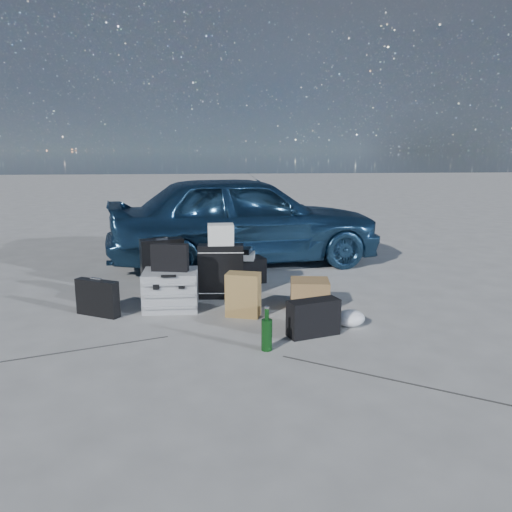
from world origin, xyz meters
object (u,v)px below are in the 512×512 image
at_px(briefcase, 97,298).
at_px(cardboard_box, 310,294).
at_px(suitcase_left, 163,266).
at_px(car, 245,219).
at_px(pelican_case, 171,290).
at_px(suitcase_right, 221,271).
at_px(duffel_bag, 239,271).
at_px(green_bottle, 267,329).

height_order(briefcase, cardboard_box, briefcase).
height_order(briefcase, suitcase_left, suitcase_left).
distance_m(car, suitcase_left, 1.71).
xyz_separation_m(pelican_case, suitcase_right, (0.51, 0.33, 0.09)).
relative_size(duffel_bag, green_bottle, 1.75).
distance_m(suitcase_right, cardboard_box, 0.98).
bearing_deg(green_bottle, briefcase, 145.84).
height_order(pelican_case, suitcase_left, suitcase_left).
distance_m(suitcase_left, suitcase_right, 0.68).
relative_size(car, briefcase, 8.23).
bearing_deg(suitcase_right, duffel_bag, 71.54).
bearing_deg(suitcase_right, car, 80.69).
xyz_separation_m(pelican_case, suitcase_left, (-0.12, 0.59, 0.11)).
distance_m(pelican_case, suitcase_left, 0.61).
distance_m(pelican_case, suitcase_right, 0.61).
relative_size(car, cardboard_box, 9.77).
xyz_separation_m(car, pelican_case, (-0.90, -1.93, -0.43)).
bearing_deg(car, suitcase_right, 157.25).
xyz_separation_m(car, suitcase_left, (-1.02, -1.34, -0.33)).
bearing_deg(pelican_case, briefcase, -166.76).
distance_m(briefcase, suitcase_right, 1.28).
distance_m(briefcase, duffel_bag, 1.76).
height_order(car, green_bottle, car).
bearing_deg(green_bottle, pelican_case, 124.99).
bearing_deg(suitcase_left, duffel_bag, 4.00).
relative_size(pelican_case, green_bottle, 1.53).
xyz_separation_m(briefcase, green_bottle, (1.49, -1.01, -0.00)).
xyz_separation_m(duffel_bag, green_bottle, (0.07, -2.04, 0.02)).
relative_size(car, pelican_case, 6.98).
bearing_deg(briefcase, green_bottle, -4.42).
relative_size(pelican_case, suitcase_left, 0.87).
bearing_deg(briefcase, suitcase_left, 82.60).
height_order(cardboard_box, green_bottle, green_bottle).
xyz_separation_m(car, suitcase_right, (-0.39, -1.60, -0.34)).
distance_m(briefcase, cardboard_box, 2.05).
bearing_deg(suitcase_left, suitcase_right, -37.26).
bearing_deg(suitcase_left, green_bottle, -76.75).
height_order(car, suitcase_left, car).
bearing_deg(car, briefcase, 133.71).
bearing_deg(briefcase, pelican_case, 41.97).
relative_size(duffel_bag, cardboard_box, 1.60).
height_order(pelican_case, suitcase_right, suitcase_right).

